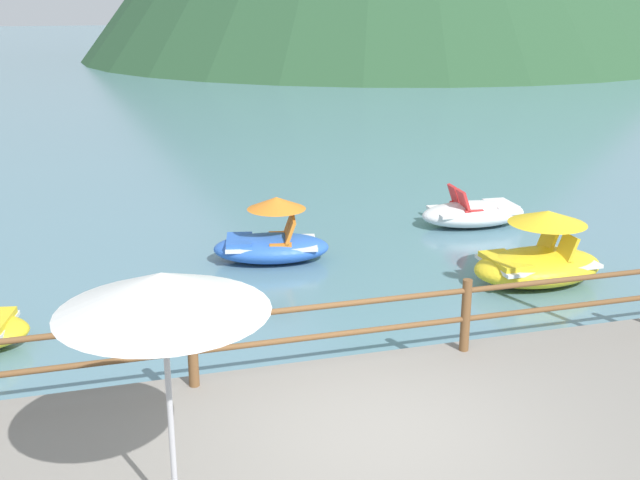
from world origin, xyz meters
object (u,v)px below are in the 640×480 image
(beach_umbrella, at_px, (163,296))
(pedal_boat_1, at_px, (474,213))
(pedal_boat_4, at_px, (272,240))
(pedal_boat_2, at_px, (538,259))

(beach_umbrella, bearing_deg, pedal_boat_1, 50.30)
(pedal_boat_1, bearing_deg, pedal_boat_4, -166.67)
(pedal_boat_1, relative_size, pedal_boat_4, 1.01)
(pedal_boat_1, distance_m, pedal_boat_2, 3.53)
(pedal_boat_4, bearing_deg, beach_umbrella, -108.45)
(pedal_boat_4, bearing_deg, pedal_boat_2, -30.08)
(beach_umbrella, height_order, pedal_boat_1, beach_umbrella)
(pedal_boat_1, height_order, pedal_boat_4, pedal_boat_4)
(pedal_boat_2, xyz_separation_m, pedal_boat_4, (-4.10, 2.38, -0.04))
(pedal_boat_1, xyz_separation_m, pedal_boat_2, (-0.56, -3.48, 0.16))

